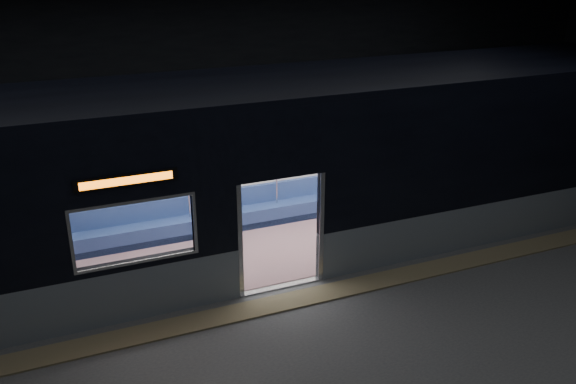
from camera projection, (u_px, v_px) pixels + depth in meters
station_floor at (306, 318)px, 9.79m from camera, size 24.00×14.00×0.01m
station_envelope at (309, 93)px, 8.42m from camera, size 24.00×14.00×5.00m
tactile_strip at (292, 300)px, 10.25m from camera, size 22.80×0.50×0.03m
metro_car at (250, 162)px, 11.28m from camera, size 18.00×3.04×3.35m
passenger at (417, 169)px, 14.14m from camera, size 0.36×0.62×1.27m
handbag at (423, 176)px, 14.02m from camera, size 0.31×0.29×0.12m
transit_map at (400, 138)px, 14.01m from camera, size 0.95×0.03×0.62m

